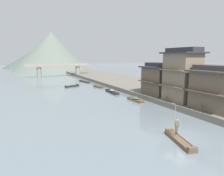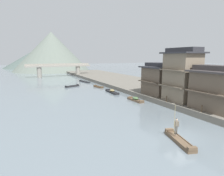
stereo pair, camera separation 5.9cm
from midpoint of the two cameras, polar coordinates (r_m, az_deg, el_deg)
The scene contains 18 objects.
ground_plane at distance 21.63m, azimuth 20.00°, elevation -13.42°, with size 400.00×400.00×0.00m, color slate.
riverbank_right at distance 53.48m, azimuth 8.27°, elevation 1.05°, with size 18.00×110.00×0.90m, color #6B665B.
boat_foreground_poled at distance 20.01m, azimuth 19.71°, elevation -14.74°, with size 2.17×4.64×0.57m.
boatman_person at distance 20.05m, azimuth 18.90°, elevation -10.37°, with size 0.57×0.31×3.04m.
boat_moored_nearest at distance 43.15m, azimuth -0.04°, elevation -1.10°, with size 1.42×5.65×0.83m.
boat_moored_second at distance 52.97m, azimuth -12.04°, elevation 0.54°, with size 4.24×2.40×0.48m.
boat_moored_third at distance 35.52m, azimuth 7.09°, elevation -3.47°, with size 1.20×4.13×0.80m.
boat_moored_far at distance 50.70m, azimuth -4.21°, elevation 0.35°, with size 1.67×3.62×0.51m.
boat_midriver_drifting at distance 62.01m, azimuth -8.42°, elevation 1.91°, with size 2.09×5.85×0.41m.
house_waterfront_nearest at distance 29.68m, azimuth 29.64°, elevation -0.11°, with size 6.18×6.93×6.14m.
house_waterfront_second at distance 33.05m, azimuth 20.38°, elevation 3.70°, with size 5.23×5.85×8.74m.
house_waterfront_tall at distance 37.97m, azimuth 14.63°, elevation 2.67°, with size 6.78×6.43×6.14m.
mooring_post_dock_near at distance 27.80m, azimuth 25.50°, elevation -5.69°, with size 0.20×0.20×0.95m, color #473828.
mooring_post_dock_mid at distance 32.21m, azimuth 16.17°, elevation -3.14°, with size 0.20×0.20×0.95m, color #473828.
stone_bridge at distance 81.11m, azimuth -15.78°, elevation 5.85°, with size 26.11×2.40×5.39m.
hill_far_west at distance 150.06m, azimuth -18.41°, elevation 9.78°, with size 43.24×43.24×20.39m, color slate.
hill_far_centre at distance 117.11m, azimuth -17.87°, elevation 10.51°, with size 43.39×43.39×22.38m, color slate.
hill_far_east at distance 152.34m, azimuth -22.82°, elevation 7.99°, with size 41.29×41.29×12.31m, color #4C5B56.
Camera 1 is at (-14.72, -13.57, 8.22)m, focal length 30.15 mm.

